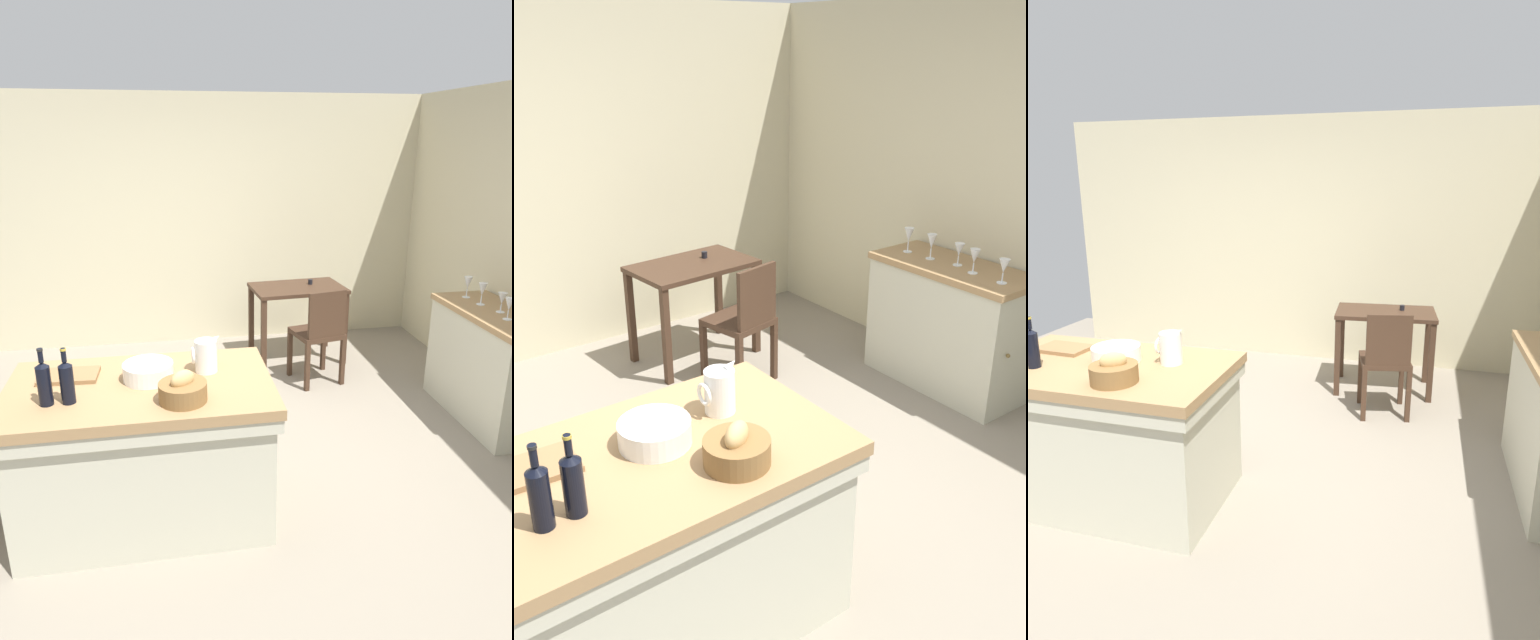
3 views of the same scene
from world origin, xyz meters
TOP-DOWN VIEW (x-y plane):
  - ground_plane at (0.00, 0.00)m, footprint 6.76×6.76m
  - wall_back at (0.00, 2.60)m, footprint 5.32×0.12m
  - island_table at (-0.42, -0.40)m, footprint 1.48×0.88m
  - writing_desk at (1.05, 1.81)m, footprint 0.94×0.63m
  - wooden_chair at (1.11, 1.21)m, footprint 0.47×0.47m
  - pitcher at (-0.04, -0.29)m, footprint 0.17×0.13m
  - wash_bowl at (-0.38, -0.34)m, footprint 0.28×0.28m
  - bread_basket at (-0.20, -0.64)m, footprint 0.25×0.25m
  - cutting_board at (-0.82, -0.24)m, footprint 0.34×0.22m
  - wine_bottle_dark at (-0.78, -0.56)m, footprint 0.07×0.07m

SIDE VIEW (x-z plane):
  - ground_plane at x=0.00m, z-range 0.00..0.00m
  - island_table at x=-0.42m, z-range 0.04..0.90m
  - wooden_chair at x=1.11m, z-range 0.04..0.95m
  - writing_desk at x=1.05m, z-range 0.23..1.05m
  - cutting_board at x=-0.82m, z-range 0.87..0.89m
  - wash_bowl at x=-0.38m, z-range 0.87..0.97m
  - bread_basket at x=-0.20m, z-range 0.84..1.02m
  - pitcher at x=-0.04m, z-range 0.85..1.08m
  - wine_bottle_dark at x=-0.78m, z-range 0.84..1.14m
  - wall_back at x=0.00m, z-range 0.00..2.60m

